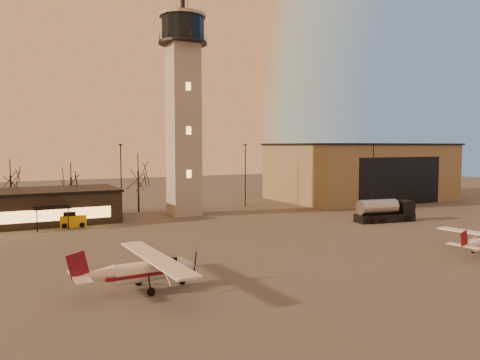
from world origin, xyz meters
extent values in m
plane|color=#42403D|center=(0.00, 0.00, 0.00)|extent=(220.00, 220.00, 0.00)
cube|color=#9B9892|center=(0.00, 30.00, 12.00)|extent=(4.00, 4.00, 24.00)
cylinder|color=black|center=(0.00, 30.00, 24.15)|extent=(6.80, 6.80, 0.30)
cylinder|color=black|center=(0.00, 30.00, 26.00)|extent=(6.00, 6.00, 3.40)
cylinder|color=#9B9892|center=(0.00, 30.00, 27.90)|extent=(6.60, 6.60, 0.40)
cylinder|color=black|center=(0.00, 30.00, 29.30)|extent=(0.70, 0.70, 2.40)
cube|color=#847456|center=(36.00, 34.00, 5.00)|extent=(30.00, 20.00, 10.00)
cube|color=black|center=(36.00, 34.00, 10.15)|extent=(30.60, 20.60, 0.30)
cube|color=black|center=(36.00, 23.98, 4.00)|extent=(18.00, 0.10, 8.00)
cube|color=black|center=(-22.00, 32.00, 2.00)|extent=(25.00, 10.00, 4.00)
cube|color=black|center=(-22.00, 32.00, 4.15)|extent=(25.40, 10.40, 0.30)
cube|color=#EEA553|center=(-22.00, 26.98, 1.60)|extent=(22.00, 0.08, 1.40)
cube|color=black|center=(-18.00, 26.00, 2.60)|extent=(4.00, 2.00, 0.20)
cylinder|color=black|center=(-8.00, 34.00, 5.00)|extent=(0.16, 0.16, 10.00)
cube|color=black|center=(-8.00, 34.00, 10.05)|extent=(0.50, 0.25, 0.18)
cylinder|color=black|center=(12.00, 34.00, 5.00)|extent=(0.16, 0.16, 10.00)
cube|color=black|center=(12.00, 34.00, 10.05)|extent=(0.50, 0.25, 0.18)
cylinder|color=black|center=(28.00, 22.00, 5.00)|extent=(0.16, 0.16, 10.00)
cube|color=black|center=(28.00, 22.00, 10.05)|extent=(0.50, 0.25, 0.18)
cylinder|color=black|center=(-14.00, 40.00, 2.62)|extent=(0.28, 0.28, 5.25)
cylinder|color=black|center=(-5.00, 36.00, 3.08)|extent=(0.28, 0.28, 6.16)
cylinder|color=black|center=(4.00, 38.00, 2.48)|extent=(0.28, 0.28, 4.97)
cylinder|color=black|center=(-22.00, 42.00, 2.80)|extent=(0.28, 0.28, 5.60)
cone|color=white|center=(12.80, -6.20, 1.23)|extent=(2.22, 1.24, 0.96)
cube|color=white|center=(12.01, -6.30, 1.32)|extent=(1.17, 2.97, 0.07)
cube|color=#600D11|center=(11.93, -6.31, 1.93)|extent=(1.22, 0.23, 1.49)
cylinder|color=silver|center=(-14.42, -1.82, 1.33)|extent=(4.95, 1.61, 1.38)
cone|color=silver|center=(-11.55, -1.69, 1.33)|extent=(1.02, 1.36, 1.32)
cone|color=silver|center=(-18.03, -1.99, 1.49)|extent=(2.60, 1.29, 1.17)
cube|color=black|center=(-13.35, -1.77, 1.81)|extent=(1.64, 1.19, 0.74)
cube|color=#580C18|center=(-14.63, -1.83, 1.28)|extent=(5.80, 1.69, 0.23)
cube|color=silver|center=(-13.89, -1.80, 2.16)|extent=(2.13, 11.76, 0.15)
cube|color=silver|center=(-18.98, -2.03, 1.59)|extent=(1.12, 3.55, 0.09)
cube|color=#580C18|center=(-19.09, -2.04, 2.34)|extent=(1.48, 0.15, 1.80)
cube|color=black|center=(21.25, 12.47, 0.52)|extent=(8.25, 3.42, 1.04)
cube|color=black|center=(24.23, 12.03, 1.79)|extent=(2.18, 2.42, 1.69)
cube|color=black|center=(24.88, 11.93, 2.07)|extent=(0.36, 1.78, 0.94)
cylinder|color=#A3A3A8|center=(20.13, 12.64, 1.98)|extent=(5.51, 2.74, 1.98)
cube|color=yellow|center=(-15.49, 27.00, 0.71)|extent=(3.27, 2.12, 1.42)
cube|color=black|center=(-15.89, 27.07, 1.52)|extent=(1.64, 1.64, 0.81)
camera|label=1|loc=(-23.26, -32.70, 9.91)|focal=35.00mm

